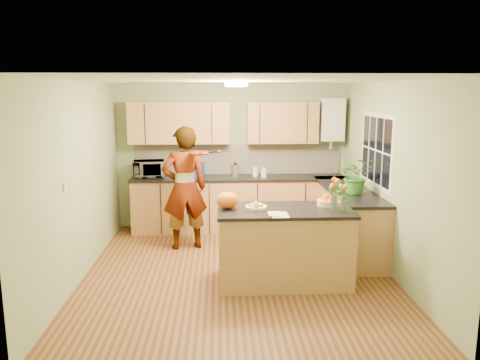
{
  "coord_description": "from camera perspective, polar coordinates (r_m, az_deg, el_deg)",
  "views": [
    {
      "loc": [
        -0.22,
        -5.89,
        2.36
      ],
      "look_at": [
        0.06,
        0.5,
        1.15
      ],
      "focal_mm": 35.0,
      "sensor_mm": 36.0,
      "label": 1
    }
  ],
  "objects": [
    {
      "name": "wall_back",
      "position": [
        8.22,
        -0.94,
        2.9
      ],
      "size": [
        4.0,
        0.02,
        2.5
      ],
      "primitive_type": "cube",
      "color": "gray",
      "rests_on": "floor"
    },
    {
      "name": "kettle",
      "position": [
        7.98,
        -0.6,
        1.25
      ],
      "size": [
        0.15,
        0.15,
        0.28
      ],
      "rotation": [
        0.0,
        0.0,
        0.14
      ],
      "color": "silver",
      "rests_on": "back_counter"
    },
    {
      "name": "ceiling_lamp",
      "position": [
        6.2,
        -0.46,
        11.61
      ],
      "size": [
        0.3,
        0.3,
        0.07
      ],
      "color": "#FFEABF",
      "rests_on": "ceiling"
    },
    {
      "name": "potted_plant",
      "position": [
        6.78,
        14.0,
        0.5
      ],
      "size": [
        0.47,
        0.41,
        0.52
      ],
      "primitive_type": "imported",
      "rotation": [
        0.0,
        0.0,
        -0.01
      ],
      "color": "#327D29",
      "rests_on": "right_counter"
    },
    {
      "name": "right_counter",
      "position": [
        7.26,
        12.98,
        -4.69
      ],
      "size": [
        0.62,
        2.24,
        0.94
      ],
      "color": "#AC7A45",
      "rests_on": "floor"
    },
    {
      "name": "fruit_dish",
      "position": [
        5.73,
        1.99,
        -3.19
      ],
      "size": [
        0.27,
        0.27,
        0.09
      ],
      "color": "beige",
      "rests_on": "peninsula_island"
    },
    {
      "name": "back_counter",
      "position": [
        8.07,
        -0.16,
        -2.87
      ],
      "size": [
        3.64,
        0.62,
        0.94
      ],
      "color": "#AC7A45",
      "rests_on": "floor"
    },
    {
      "name": "ceiling",
      "position": [
        5.9,
        -0.35,
        12.04
      ],
      "size": [
        4.0,
        4.5,
        0.02
      ],
      "primitive_type": "cube",
      "color": "silver",
      "rests_on": "wall_back"
    },
    {
      "name": "jar_cream",
      "position": [
        8.02,
        1.91,
        1.02
      ],
      "size": [
        0.12,
        0.12,
        0.15
      ],
      "primitive_type": "cylinder",
      "rotation": [
        0.0,
        0.0,
        0.2
      ],
      "color": "beige",
      "rests_on": "back_counter"
    },
    {
      "name": "orange_bag",
      "position": [
        5.75,
        -1.53,
        -2.49
      ],
      "size": [
        0.34,
        0.31,
        0.21
      ],
      "primitive_type": "ellipsoid",
      "rotation": [
        0.0,
        0.0,
        0.35
      ],
      "color": "orange",
      "rests_on": "peninsula_island"
    },
    {
      "name": "upper_cabinets",
      "position": [
        7.99,
        -2.19,
        7.0
      ],
      "size": [
        3.2,
        0.34,
        0.7
      ],
      "color": "#AC7A45",
      "rests_on": "wall_back"
    },
    {
      "name": "microwave",
      "position": [
        8.07,
        -11.05,
        1.35
      ],
      "size": [
        0.55,
        0.41,
        0.28
      ],
      "primitive_type": "imported",
      "rotation": [
        0.0,
        0.0,
        0.13
      ],
      "color": "silver",
      "rests_on": "back_counter"
    },
    {
      "name": "jar_white",
      "position": [
        7.94,
        2.92,
        0.92
      ],
      "size": [
        0.13,
        0.13,
        0.15
      ],
      "primitive_type": "cylinder",
      "rotation": [
        0.0,
        0.0,
        -0.33
      ],
      "color": "silver",
      "rests_on": "back_counter"
    },
    {
      "name": "light_switch",
      "position": [
        5.68,
        -20.55,
        -0.77
      ],
      "size": [
        0.02,
        0.09,
        0.09
      ],
      "primitive_type": "cube",
      "color": "silver",
      "rests_on": "wall_left"
    },
    {
      "name": "splashback",
      "position": [
        8.22,
        -0.24,
        2.55
      ],
      "size": [
        3.6,
        0.02,
        0.52
      ],
      "primitive_type": "cube",
      "color": "silver",
      "rests_on": "back_counter"
    },
    {
      "name": "window_right",
      "position": [
        6.91,
        16.24,
        3.51
      ],
      "size": [
        0.01,
        1.3,
        1.05
      ],
      "color": "silver",
      "rests_on": "wall_right"
    },
    {
      "name": "orange_bowl",
      "position": [
        6.01,
        10.47,
        -2.53
      ],
      "size": [
        0.23,
        0.23,
        0.14
      ],
      "color": "beige",
      "rests_on": "peninsula_island"
    },
    {
      "name": "boiler",
      "position": [
        8.22,
        11.1,
        7.24
      ],
      "size": [
        0.4,
        0.3,
        0.86
      ],
      "color": "silver",
      "rests_on": "wall_back"
    },
    {
      "name": "wall_left",
      "position": [
        6.25,
        -18.98,
        -0.14
      ],
      "size": [
        0.02,
        4.5,
        2.5
      ],
      "primitive_type": "cube",
      "color": "gray",
      "rests_on": "floor"
    },
    {
      "name": "wall_front",
      "position": [
        3.81,
        0.96,
        -6.22
      ],
      "size": [
        4.0,
        0.02,
        2.5
      ],
      "primitive_type": "cube",
      "color": "gray",
      "rests_on": "floor"
    },
    {
      "name": "flower_vase",
      "position": [
        5.66,
        11.79,
        -0.8
      ],
      "size": [
        0.25,
        0.25,
        0.46
      ],
      "rotation": [
        0.0,
        0.0,
        0.15
      ],
      "color": "silver",
      "rests_on": "peninsula_island"
    },
    {
      "name": "wall_right",
      "position": [
        6.39,
        17.87,
        0.16
      ],
      "size": [
        0.02,
        4.5,
        2.5
      ],
      "primitive_type": "cube",
      "color": "gray",
      "rests_on": "floor"
    },
    {
      "name": "papers",
      "position": [
        5.48,
        4.85,
        -4.23
      ],
      "size": [
        0.2,
        0.27,
        0.01
      ],
      "primitive_type": "cube",
      "color": "silver",
      "rests_on": "peninsula_island"
    },
    {
      "name": "violinist",
      "position": [
        7.09,
        -6.77,
        -0.99
      ],
      "size": [
        0.77,
        0.59,
        1.87
      ],
      "primitive_type": "imported",
      "rotation": [
        0.0,
        0.0,
        3.37
      ],
      "color": "tan",
      "rests_on": "floor"
    },
    {
      "name": "floor",
      "position": [
        6.35,
        -0.33,
        -11.14
      ],
      "size": [
        4.5,
        4.5,
        0.0
      ],
      "primitive_type": "plane",
      "color": "#532E17",
      "rests_on": "ground"
    },
    {
      "name": "blue_box",
      "position": [
        7.95,
        -5.59,
        1.23
      ],
      "size": [
        0.34,
        0.26,
        0.25
      ],
      "primitive_type": "cube",
      "rotation": [
        0.0,
        0.0,
        -0.12
      ],
      "color": "navy",
      "rests_on": "back_counter"
    },
    {
      "name": "violin",
      "position": [
        6.77,
        -5.32,
        3.3
      ],
      "size": [
        0.58,
        0.51,
        0.15
      ],
      "primitive_type": null,
      "rotation": [
        0.17,
        0.0,
        -0.61
      ],
      "color": "#4D1004",
      "rests_on": "violinist"
    },
    {
      "name": "peninsula_island",
      "position": [
        5.91,
        5.37,
        -7.95
      ],
      "size": [
        1.65,
        0.85,
        0.95
      ],
      "color": "#AC7A45",
      "rests_on": "floor"
    }
  ]
}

